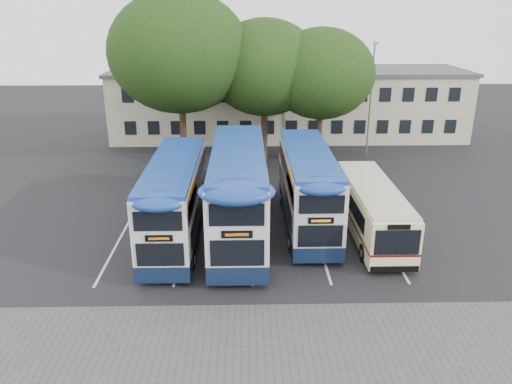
{
  "coord_description": "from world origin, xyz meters",
  "views": [
    {
      "loc": [
        -4.02,
        -19.69,
        11.6
      ],
      "look_at": [
        -3.48,
        5.0,
        2.39
      ],
      "focal_mm": 35.0,
      "sensor_mm": 36.0,
      "label": 1
    }
  ],
  "objects_px": {
    "tree_mid": "(265,68)",
    "bus_dd_right": "(307,185)",
    "bus_dd_left": "(175,197)",
    "lamp_post": "(371,94)",
    "tree_right": "(321,74)",
    "bus_dd_mid": "(239,189)",
    "tree_left": "(179,53)",
    "bus_single": "(372,206)"
  },
  "relations": [
    {
      "from": "tree_mid",
      "to": "bus_dd_right",
      "type": "relative_size",
      "value": 1.05
    },
    {
      "from": "tree_left",
      "to": "bus_dd_left",
      "type": "distance_m",
      "value": 14.82
    },
    {
      "from": "bus_dd_right",
      "to": "tree_mid",
      "type": "bearing_deg",
      "value": 98.56
    },
    {
      "from": "tree_left",
      "to": "bus_single",
      "type": "distance_m",
      "value": 18.71
    },
    {
      "from": "tree_left",
      "to": "lamp_post",
      "type": "bearing_deg",
      "value": 7.9
    },
    {
      "from": "bus_dd_right",
      "to": "bus_single",
      "type": "height_order",
      "value": "bus_dd_right"
    },
    {
      "from": "tree_mid",
      "to": "bus_dd_left",
      "type": "distance_m",
      "value": 16.04
    },
    {
      "from": "lamp_post",
      "to": "bus_dd_mid",
      "type": "height_order",
      "value": "lamp_post"
    },
    {
      "from": "bus_dd_mid",
      "to": "bus_dd_right",
      "type": "bearing_deg",
      "value": 20.17
    },
    {
      "from": "lamp_post",
      "to": "tree_right",
      "type": "xyz_separation_m",
      "value": [
        -4.29,
        -1.74,
        1.78
      ]
    },
    {
      "from": "lamp_post",
      "to": "tree_mid",
      "type": "relative_size",
      "value": 0.83
    },
    {
      "from": "bus_dd_left",
      "to": "tree_mid",
      "type": "bearing_deg",
      "value": 70.27
    },
    {
      "from": "tree_right",
      "to": "bus_dd_left",
      "type": "relative_size",
      "value": 1.0
    },
    {
      "from": "tree_left",
      "to": "tree_right",
      "type": "xyz_separation_m",
      "value": [
        10.5,
        0.31,
        -1.59
      ]
    },
    {
      "from": "bus_dd_mid",
      "to": "bus_dd_right",
      "type": "relative_size",
      "value": 1.11
    },
    {
      "from": "lamp_post",
      "to": "bus_dd_right",
      "type": "height_order",
      "value": "lamp_post"
    },
    {
      "from": "bus_single",
      "to": "tree_left",
      "type": "bearing_deg",
      "value": 131.34
    },
    {
      "from": "tree_right",
      "to": "bus_dd_left",
      "type": "xyz_separation_m",
      "value": [
        -9.39,
        -13.77,
        -4.51
      ]
    },
    {
      "from": "bus_single",
      "to": "bus_dd_mid",
      "type": "bearing_deg",
      "value": -179.27
    },
    {
      "from": "bus_dd_right",
      "to": "bus_single",
      "type": "distance_m",
      "value": 3.66
    },
    {
      "from": "bus_dd_left",
      "to": "bus_dd_mid",
      "type": "height_order",
      "value": "bus_dd_mid"
    },
    {
      "from": "tree_mid",
      "to": "bus_dd_right",
      "type": "xyz_separation_m",
      "value": [
        1.91,
        -12.68,
        -4.89
      ]
    },
    {
      "from": "bus_single",
      "to": "bus_dd_left",
      "type": "bearing_deg",
      "value": -177.81
    },
    {
      "from": "bus_dd_right",
      "to": "bus_dd_mid",
      "type": "bearing_deg",
      "value": -159.83
    },
    {
      "from": "tree_right",
      "to": "tree_mid",
      "type": "bearing_deg",
      "value": 171.93
    },
    {
      "from": "tree_right",
      "to": "bus_dd_left",
      "type": "height_order",
      "value": "tree_right"
    },
    {
      "from": "bus_dd_left",
      "to": "bus_dd_mid",
      "type": "xyz_separation_m",
      "value": [
        3.28,
        0.31,
        0.28
      ]
    },
    {
      "from": "lamp_post",
      "to": "tree_right",
      "type": "bearing_deg",
      "value": -157.94
    },
    {
      "from": "lamp_post",
      "to": "bus_dd_left",
      "type": "height_order",
      "value": "lamp_post"
    },
    {
      "from": "lamp_post",
      "to": "bus_single",
      "type": "bearing_deg",
      "value": -102.31
    },
    {
      "from": "lamp_post",
      "to": "bus_dd_right",
      "type": "relative_size",
      "value": 0.88
    },
    {
      "from": "bus_dd_left",
      "to": "bus_dd_mid",
      "type": "bearing_deg",
      "value": 5.31
    },
    {
      "from": "tree_mid",
      "to": "tree_right",
      "type": "xyz_separation_m",
      "value": [
        4.23,
        -0.6,
        -0.4
      ]
    },
    {
      "from": "tree_left",
      "to": "bus_single",
      "type": "bearing_deg",
      "value": -48.66
    },
    {
      "from": "bus_dd_right",
      "to": "bus_single",
      "type": "xyz_separation_m",
      "value": [
        3.32,
        -1.3,
        -0.8
      ]
    },
    {
      "from": "bus_dd_right",
      "to": "bus_single",
      "type": "bearing_deg",
      "value": -21.33
    },
    {
      "from": "tree_mid",
      "to": "bus_dd_right",
      "type": "height_order",
      "value": "tree_mid"
    },
    {
      "from": "lamp_post",
      "to": "bus_single",
      "type": "relative_size",
      "value": 0.97
    },
    {
      "from": "bus_dd_mid",
      "to": "bus_single",
      "type": "relative_size",
      "value": 1.23
    },
    {
      "from": "tree_mid",
      "to": "bus_dd_left",
      "type": "xyz_separation_m",
      "value": [
        -5.15,
        -14.37,
        -4.91
      ]
    },
    {
      "from": "tree_left",
      "to": "bus_dd_right",
      "type": "distance_m",
      "value": 15.56
    },
    {
      "from": "tree_left",
      "to": "tree_mid",
      "type": "relative_size",
      "value": 1.18
    }
  ]
}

